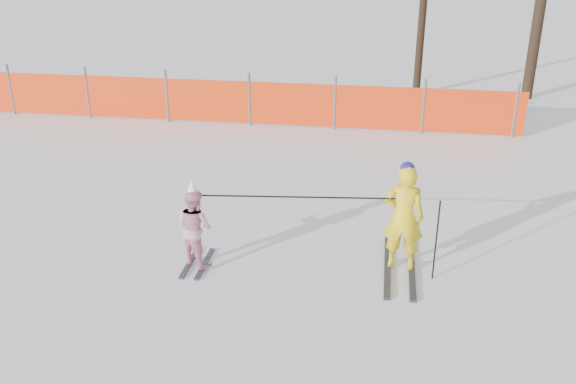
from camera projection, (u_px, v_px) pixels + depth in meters
The scene contains 5 objects.
ground at pixel (283, 270), 9.10m from camera, with size 120.00×120.00×0.00m, color white.
adult at pixel (403, 218), 8.83m from camera, with size 0.59×1.71×1.63m.
child at pixel (195, 226), 9.02m from camera, with size 0.70×0.88×1.33m.
ski_poles at pixel (340, 210), 8.74m from camera, with size 3.23×0.31×1.18m.
safety_fence at pixel (172, 99), 15.25m from camera, with size 16.27×0.06×1.25m.
Camera 1 is at (1.25, -7.77, 4.70)m, focal length 40.00 mm.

